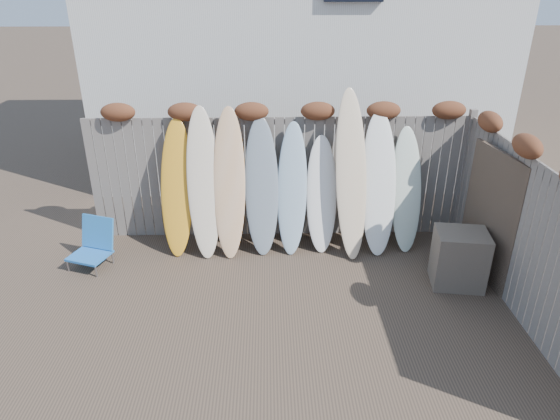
{
  "coord_description": "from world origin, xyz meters",
  "views": [
    {
      "loc": [
        -0.16,
        -5.06,
        3.97
      ],
      "look_at": [
        0.0,
        1.2,
        1.0
      ],
      "focal_mm": 32.0,
      "sensor_mm": 36.0,
      "label": 1
    }
  ],
  "objects_px": {
    "wooden_crate": "(459,258)",
    "surfboard_0": "(177,188)",
    "beach_chair": "(94,244)",
    "lattice_panel": "(490,216)"
  },
  "relations": [
    {
      "from": "beach_chair",
      "to": "lattice_panel",
      "type": "relative_size",
      "value": 0.38
    },
    {
      "from": "wooden_crate",
      "to": "surfboard_0",
      "type": "bearing_deg",
      "value": 164.22
    },
    {
      "from": "wooden_crate",
      "to": "lattice_panel",
      "type": "xyz_separation_m",
      "value": [
        0.44,
        0.23,
        0.53
      ]
    },
    {
      "from": "lattice_panel",
      "to": "surfboard_0",
      "type": "xyz_separation_m",
      "value": [
        -4.47,
        0.91,
        0.09
      ]
    },
    {
      "from": "beach_chair",
      "to": "surfboard_0",
      "type": "bearing_deg",
      "value": 20.82
    },
    {
      "from": "wooden_crate",
      "to": "beach_chair",
      "type": "bearing_deg",
      "value": 172.7
    },
    {
      "from": "wooden_crate",
      "to": "lattice_panel",
      "type": "bearing_deg",
      "value": 27.81
    },
    {
      "from": "beach_chair",
      "to": "surfboard_0",
      "type": "xyz_separation_m",
      "value": [
        1.22,
        0.47,
        0.69
      ]
    },
    {
      "from": "beach_chair",
      "to": "lattice_panel",
      "type": "height_order",
      "value": "lattice_panel"
    },
    {
      "from": "wooden_crate",
      "to": "surfboard_0",
      "type": "distance_m",
      "value": 4.23
    }
  ]
}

